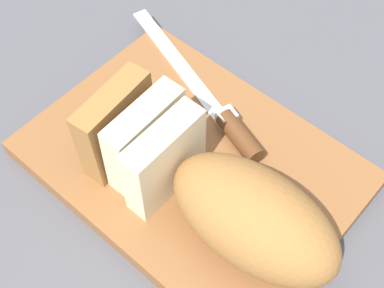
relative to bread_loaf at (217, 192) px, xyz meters
name	(u,v)px	position (x,y,z in m)	size (l,w,h in m)	color
ground_plane	(192,169)	(0.07, -0.04, -0.07)	(3.00, 3.00, 0.00)	#4C4C51
cutting_board	(192,164)	(0.07, -0.04, -0.06)	(0.37, 0.27, 0.02)	brown
bread_loaf	(217,192)	(0.00, 0.00, 0.00)	(0.30, 0.11, 0.10)	#996633
bread_knife	(224,118)	(0.07, -0.11, -0.04)	(0.28, 0.12, 0.02)	silver
crumb_near_knife	(219,183)	(0.02, -0.03, -0.05)	(0.00, 0.00, 0.00)	#996633
crumb_near_loaf	(182,116)	(0.11, -0.08, -0.05)	(0.01, 0.01, 0.01)	#996633
crumb_stray_left	(173,127)	(0.11, -0.06, -0.05)	(0.01, 0.01, 0.01)	#996633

